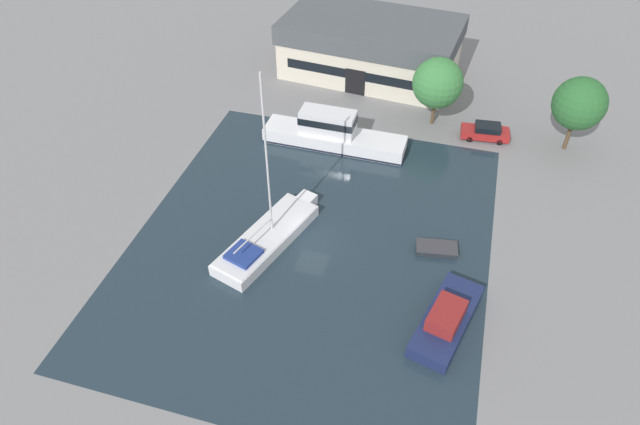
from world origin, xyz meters
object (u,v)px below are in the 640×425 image
(quay_tree_near_building, at_px, (438,83))
(motor_cruiser, at_px, (332,134))
(quay_tree_by_water, at_px, (579,104))
(parked_car, at_px, (486,132))
(sailboat_moored, at_px, (268,237))
(small_dinghy, at_px, (437,248))
(warehouse_building, at_px, (371,47))
(cabin_boat, at_px, (446,319))

(quay_tree_near_building, height_order, motor_cruiser, quay_tree_near_building)
(quay_tree_by_water, relative_size, motor_cruiser, 0.53)
(parked_car, bearing_deg, quay_tree_by_water, -92.16)
(quay_tree_by_water, xyz_separation_m, parked_car, (-7.51, -0.43, -4.12))
(motor_cruiser, bearing_deg, sailboat_moored, 175.04)
(quay_tree_by_water, xyz_separation_m, small_dinghy, (-10.09, -17.11, -4.67))
(warehouse_building, distance_m, quay_tree_by_water, 23.35)
(quay_tree_near_building, height_order, quay_tree_by_water, quay_tree_by_water)
(sailboat_moored, distance_m, motor_cruiser, 14.40)
(quay_tree_near_building, bearing_deg, motor_cruiser, -143.86)
(parked_car, bearing_deg, motor_cruiser, 104.42)
(quay_tree_near_building, bearing_deg, small_dinghy, -81.33)
(parked_car, bearing_deg, warehouse_building, 48.34)
(quay_tree_near_building, xyz_separation_m, small_dinghy, (2.74, -18.01, -4.30))
(sailboat_moored, xyz_separation_m, motor_cruiser, (1.44, 14.32, 0.67))
(motor_cruiser, distance_m, cabin_boat, 22.75)
(warehouse_building, height_order, quay_tree_by_water, quay_tree_by_water)
(quay_tree_near_building, distance_m, quay_tree_by_water, 12.87)
(quay_tree_by_water, bearing_deg, cabin_boat, -109.60)
(quay_tree_by_water, relative_size, parked_car, 1.55)
(cabin_boat, bearing_deg, parked_car, 101.80)
(sailboat_moored, distance_m, small_dinghy, 13.27)
(warehouse_building, xyz_separation_m, quay_tree_near_building, (8.37, -8.71, 1.40))
(warehouse_building, bearing_deg, small_dinghy, -61.94)
(small_dinghy, height_order, cabin_boat, cabin_boat)
(parked_car, bearing_deg, quay_tree_near_building, 70.60)
(motor_cruiser, relative_size, small_dinghy, 4.06)
(warehouse_building, height_order, motor_cruiser, warehouse_building)
(sailboat_moored, bearing_deg, warehouse_building, 103.86)
(sailboat_moored, bearing_deg, motor_cruiser, 101.73)
(sailboat_moored, relative_size, cabin_boat, 1.83)
(small_dinghy, bearing_deg, sailboat_moored, 93.22)
(warehouse_building, height_order, cabin_boat, warehouse_building)
(small_dinghy, bearing_deg, parked_car, -17.46)
(warehouse_building, xyz_separation_m, parked_car, (13.70, -10.04, -2.35))
(warehouse_building, relative_size, quay_tree_near_building, 2.86)
(quay_tree_by_water, distance_m, sailboat_moored, 30.73)
(sailboat_moored, height_order, cabin_boat, sailboat_moored)
(parked_car, height_order, motor_cruiser, motor_cruiser)
(sailboat_moored, height_order, motor_cruiser, sailboat_moored)
(motor_cruiser, bearing_deg, small_dinghy, -134.33)
(parked_car, relative_size, small_dinghy, 1.40)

